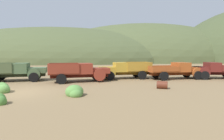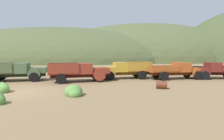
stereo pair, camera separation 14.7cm
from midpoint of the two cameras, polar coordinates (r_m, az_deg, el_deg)
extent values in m
plane|color=olive|center=(14.68, -27.30, -6.37)|extent=(300.00, 300.00, 0.00)
ellipsoid|color=#4C5633|center=(82.48, -16.73, 2.62)|extent=(110.47, 62.90, 28.88)
ellipsoid|color=#4C5633|center=(91.81, 9.76, 2.94)|extent=(102.21, 67.62, 35.84)
cube|color=#232B1B|center=(21.13, -28.51, -1.37)|extent=(5.75, 2.32, 0.36)
cube|color=#47603D|center=(20.71, -22.92, -0.02)|extent=(2.17, 2.20, 0.55)
cube|color=#B7B2A8|center=(20.62, -20.62, -0.05)|extent=(0.37, 1.25, 0.44)
cylinder|color=#47603D|center=(19.70, -23.99, -1.32)|extent=(1.21, 0.45, 1.20)
cylinder|color=#47603D|center=(21.85, -23.15, -0.74)|extent=(1.21, 0.45, 1.20)
cube|color=#47603D|center=(20.95, -27.15, 0.57)|extent=(1.77, 2.36, 1.05)
cube|color=black|center=(20.83, -25.58, 1.18)|extent=(0.46, 1.76, 0.59)
cube|color=#495735|center=(21.51, -32.56, -0.80)|extent=(3.30, 2.81, 0.12)
cube|color=#495735|center=(22.53, -31.80, 0.81)|extent=(2.81, 0.76, 0.95)
cylinder|color=black|center=(19.67, -23.98, -2.14)|extent=(1.00, 0.49, 0.96)
cylinder|color=black|center=(21.93, -23.10, -1.45)|extent=(1.00, 0.49, 0.96)
cylinder|color=black|center=(22.71, -32.24, -1.60)|extent=(1.00, 0.49, 0.96)
cube|color=#42140D|center=(18.44, -10.54, -1.69)|extent=(5.79, 2.27, 0.36)
cube|color=maroon|center=(18.69, -4.11, -0.13)|extent=(2.16, 2.09, 0.55)
cube|color=#B7B2A8|center=(18.88, -1.61, -0.16)|extent=(0.35, 1.17, 0.44)
cylinder|color=maroon|center=(17.69, -4.21, -1.56)|extent=(1.21, 0.45, 1.20)
cylinder|color=maroon|center=(19.68, -5.38, -0.94)|extent=(1.21, 0.45, 1.20)
cube|color=maroon|center=(18.43, -8.89, 0.53)|extent=(1.75, 2.23, 1.05)
cube|color=black|center=(18.49, -7.07, 1.22)|extent=(0.44, 1.64, 0.59)
cube|color=maroon|center=(18.34, -15.42, -1.06)|extent=(3.29, 2.68, 0.12)
cube|color=maroon|center=(17.27, -15.45, 0.38)|extent=(2.83, 0.77, 0.95)
cube|color=maroon|center=(19.32, -15.47, 0.82)|extent=(2.83, 0.77, 0.95)
cube|color=maroon|center=(18.35, -19.79, 0.51)|extent=(0.58, 2.03, 0.95)
cylinder|color=black|center=(19.76, -5.41, -1.73)|extent=(1.00, 0.50, 0.96)
cylinder|color=black|center=(17.32, -16.18, -2.80)|extent=(1.00, 0.50, 0.96)
cylinder|color=black|center=(19.45, -16.12, -2.00)|extent=(1.00, 0.50, 0.96)
cube|color=#593D12|center=(20.56, 3.78, -0.97)|extent=(5.75, 1.79, 0.36)
cube|color=#B28928|center=(20.09, -1.99, 0.21)|extent=(2.03, 1.92, 0.55)
cube|color=#B7B2A8|center=(19.99, -4.36, 0.10)|extent=(0.25, 1.14, 0.44)
cylinder|color=#B28928|center=(21.13, -1.76, -0.53)|extent=(1.21, 0.36, 1.20)
cylinder|color=#B28928|center=(19.19, -0.82, -1.06)|extent=(1.21, 0.36, 1.20)
cube|color=#B28928|center=(20.37, 2.33, 0.98)|extent=(1.59, 2.09, 1.05)
cube|color=black|center=(20.24, 0.70, 1.55)|extent=(0.30, 1.61, 0.59)
cube|color=#A47826|center=(20.99, 7.89, -0.23)|extent=(3.14, 2.41, 0.12)
cube|color=#A47826|center=(21.89, 7.07, 1.39)|extent=(2.85, 0.54, 0.95)
cube|color=#A47826|center=(20.01, 8.83, 1.06)|extent=(2.85, 0.54, 0.95)
cube|color=#A47826|center=(21.43, 11.39, 1.26)|extent=(0.40, 1.99, 0.95)
cylinder|color=black|center=(21.21, -1.78, -1.27)|extent=(0.99, 0.42, 0.96)
cylinder|color=black|center=(19.17, -0.79, -1.91)|extent=(0.99, 0.42, 0.96)
cylinder|color=black|center=(22.08, 7.60, -1.08)|extent=(0.99, 0.42, 0.96)
cylinder|color=black|center=(20.13, 9.48, -1.66)|extent=(0.99, 0.42, 0.96)
cube|color=#51220D|center=(21.52, 19.62, -0.98)|extent=(6.31, 1.84, 0.36)
cube|color=#A34C1E|center=(22.72, 24.67, 0.31)|extent=(2.19, 1.91, 0.55)
cube|color=#B7B2A8|center=(23.27, 26.51, 0.26)|extent=(0.25, 1.13, 0.44)
cylinder|color=#A34C1E|center=(21.81, 25.55, -0.83)|extent=(1.21, 0.36, 1.20)
cylinder|color=#A34C1E|center=(23.40, 22.74, -0.39)|extent=(1.21, 0.36, 1.20)
cube|color=#A34C1E|center=(21.77, 21.01, 0.91)|extent=(1.71, 2.08, 1.05)
cube|color=black|center=(22.10, 22.47, 1.46)|extent=(0.29, 1.59, 0.59)
cube|color=#97471E|center=(20.69, 15.55, -0.42)|extent=(3.41, 2.41, 0.12)
cube|color=#97471E|center=(19.79, 16.82, 0.29)|extent=(3.13, 0.57, 0.55)
cube|color=#97471E|center=(21.55, 14.41, 0.69)|extent=(3.13, 0.57, 0.55)
cube|color=#97471E|center=(20.04, 11.69, 0.45)|extent=(0.39, 1.96, 0.55)
cylinder|color=black|center=(21.80, 25.60, -1.57)|extent=(0.99, 0.42, 0.96)
cylinder|color=black|center=(23.47, 22.65, -1.06)|extent=(0.99, 0.42, 0.96)
cylinder|color=black|center=(19.70, 16.15, -1.91)|extent=(0.99, 0.42, 0.96)
cylinder|color=black|center=(21.54, 13.69, -1.31)|extent=(0.99, 0.42, 0.96)
cube|color=black|center=(23.77, 30.32, -0.83)|extent=(5.42, 1.58, 0.36)
cube|color=maroon|center=(22.95, 25.94, 0.30)|extent=(1.88, 1.90, 0.55)
cube|color=#B7B2A8|center=(22.68, 24.08, 0.25)|extent=(0.22, 1.18, 0.44)
cylinder|color=maroon|center=(24.00, 25.53, -0.36)|extent=(1.21, 0.32, 1.20)
cylinder|color=maroon|center=(22.13, 27.40, -0.82)|extent=(1.21, 0.32, 1.20)
cube|color=maroon|center=(23.51, 29.28, 0.88)|extent=(1.46, 2.10, 1.05)
cube|color=black|center=(23.27, 28.05, 1.41)|extent=(0.24, 1.66, 0.59)
cylinder|color=black|center=(24.08, 25.46, -1.02)|extent=(0.99, 0.39, 0.96)
cylinder|color=black|center=(22.10, 27.42, -1.56)|extent=(0.99, 0.39, 0.96)
cylinder|color=#5B2819|center=(14.95, 15.52, -4.61)|extent=(1.00, 0.87, 0.62)
ellipsoid|color=#4C8438|center=(26.80, -26.42, -0.84)|extent=(1.18, 1.06, 1.19)
ellipsoid|color=#4C8438|center=(27.08, -26.91, -1.02)|extent=(0.88, 0.79, 0.83)
ellipsoid|color=#4C8438|center=(26.84, -26.83, -0.90)|extent=(1.13, 1.02, 1.11)
ellipsoid|color=#5B8E42|center=(11.95, -11.88, -7.50)|extent=(0.85, 0.77, 0.65)
ellipsoid|color=#5B8E42|center=(12.27, -12.30, -6.81)|extent=(1.21, 1.09, 0.94)
ellipsoid|color=#5B8E42|center=(15.36, -32.13, -5.10)|extent=(1.00, 0.90, 0.95)
ellipsoid|color=#5B8E42|center=(15.05, -31.70, -5.44)|extent=(0.87, 0.78, 0.79)
ellipsoid|color=olive|center=(26.54, -13.92, -0.84)|extent=(0.70, 0.63, 0.69)
ellipsoid|color=olive|center=(26.49, -13.36, -0.98)|extent=(0.63, 0.57, 0.45)
ellipsoid|color=olive|center=(26.59, -13.72, -0.73)|extent=(0.85, 0.77, 0.85)
ellipsoid|color=#3D702D|center=(24.95, -21.54, -1.44)|extent=(0.67, 0.61, 0.59)
ellipsoid|color=#3D702D|center=(25.05, -21.66, -1.48)|extent=(0.63, 0.56, 0.49)
ellipsoid|color=#3D702D|center=(25.06, -21.73, -1.55)|extent=(0.43, 0.38, 0.38)
ellipsoid|color=#4C8438|center=(11.61, -32.52, -8.50)|extent=(0.65, 0.59, 0.65)
camera|label=1|loc=(0.07, -90.21, -0.02)|focal=28.50mm
camera|label=2|loc=(0.07, 89.79, 0.02)|focal=28.50mm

